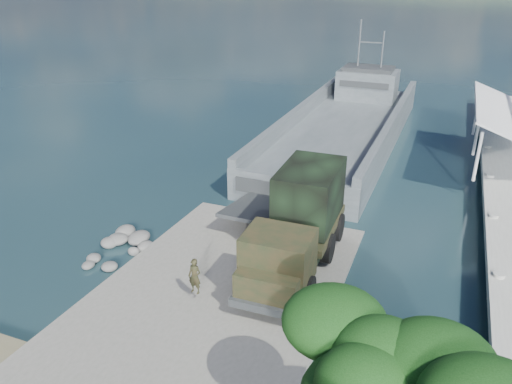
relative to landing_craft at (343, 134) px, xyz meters
name	(u,v)px	position (x,y,z in m)	size (l,w,h in m)	color
ground	(221,294)	(-0.50, -22.73, -0.79)	(1400.00, 1400.00, 0.00)	#18313B
boat_ramp	(211,302)	(-0.50, -23.73, -0.54)	(10.00, 18.00, 0.50)	slate
shoreline_rocks	(113,261)	(-6.70, -22.23, -0.79)	(3.20, 5.60, 0.90)	#5E5E5C
landing_craft	(343,134)	(0.00, 0.00, 0.00)	(8.66, 32.57, 9.63)	#454E52
military_truck	(300,222)	(2.15, -19.62, 1.84)	(3.16, 9.28, 4.28)	black
soldier	(195,284)	(-1.00, -24.14, 0.51)	(0.59, 0.39, 1.60)	black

